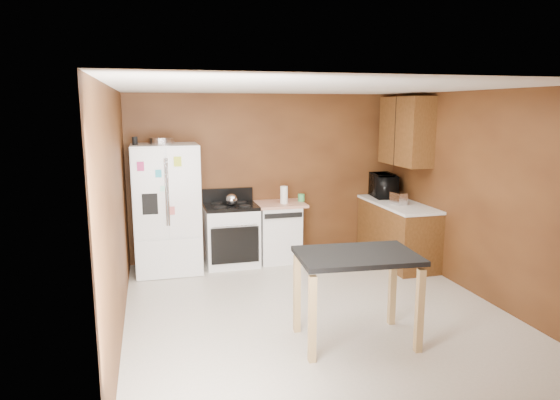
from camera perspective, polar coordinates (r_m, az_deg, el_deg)
name	(u,v)px	position (r m, az deg, el deg)	size (l,w,h in m)	color
floor	(314,310)	(5.90, 3.87, -12.38)	(4.50, 4.50, 0.00)	beige
ceiling	(317,88)	(5.44, 4.20, 12.67)	(4.50, 4.50, 0.00)	white
wall_back	(268,176)	(7.67, -1.36, 2.71)	(4.20, 4.20, 0.00)	brown
wall_front	(421,264)	(3.54, 15.85, -7.04)	(4.20, 4.20, 0.00)	brown
wall_left	(116,213)	(5.26, -18.20, -1.45)	(4.50, 4.50, 0.00)	brown
wall_right	(479,195)	(6.51, 21.82, 0.54)	(4.50, 4.50, 0.00)	brown
roasting_pan	(161,141)	(7.05, -13.40, 6.59)	(0.35, 0.35, 0.09)	silver
pen_cup	(135,141)	(6.97, -16.26, 6.51)	(0.07, 0.07, 0.11)	black
kettle	(232,200)	(7.22, -5.55, 0.05)	(0.17, 0.17, 0.17)	silver
paper_towel	(284,195)	(7.38, 0.46, 0.58)	(0.11, 0.11, 0.26)	white
green_canister	(301,198)	(7.58, 2.44, 0.27)	(0.10, 0.10, 0.11)	#43AE5A
toaster	(398,198)	(7.48, 13.39, 0.18)	(0.15, 0.24, 0.17)	silver
microwave	(383,186)	(8.07, 11.68, 1.56)	(0.60, 0.41, 0.33)	black
refrigerator	(167,209)	(7.15, -12.80, -0.98)	(0.90, 0.80, 1.80)	white
gas_range	(231,234)	(7.39, -5.60, -3.88)	(0.76, 0.68, 1.10)	white
dishwasher	(278,231)	(7.55, -0.22, -3.58)	(0.78, 0.63, 0.89)	white
right_cabinets	(400,202)	(7.66, 13.52, -0.19)	(0.63, 1.58, 2.45)	brown
island	(357,268)	(4.94, 8.75, -7.68)	(1.20, 0.85, 0.91)	black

